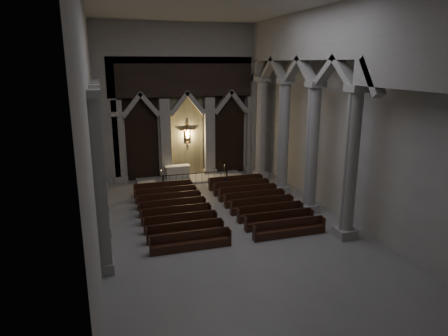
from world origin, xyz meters
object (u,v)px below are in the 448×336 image
object	(u,v)px
altar_rail	(196,177)
candle_stand_left	(162,182)
worshipper	(225,185)
candle_stand_right	(224,176)
altar	(177,172)
pews	(218,208)

from	to	relation	value
altar_rail	candle_stand_left	bearing A→B (deg)	167.87
candle_stand_left	worshipper	bearing A→B (deg)	-37.17
altar_rail	candle_stand_left	distance (m)	2.57
candle_stand_right	candle_stand_left	bearing A→B (deg)	-178.45
altar	pews	bearing A→B (deg)	-82.60
altar_rail	candle_stand_right	distance (m)	2.61
candle_stand_left	pews	size ratio (longest dim) A/B	0.13
candle_stand_right	worshipper	distance (m)	3.35
altar	worshipper	distance (m)	5.18
altar_rail	worshipper	world-z (taller)	worshipper
pews	candle_stand_left	bearing A→B (deg)	110.81
candle_stand_left	pews	world-z (taller)	candle_stand_left
candle_stand_left	candle_stand_right	world-z (taller)	candle_stand_right
candle_stand_right	pews	bearing A→B (deg)	-110.46
altar_rail	pews	world-z (taller)	altar_rail
candle_stand_left	worshipper	distance (m)	5.09
altar	pews	size ratio (longest dim) A/B	0.21
pews	worshipper	distance (m)	3.83
candle_stand_right	altar_rail	bearing A→B (deg)	-164.96
candle_stand_right	pews	size ratio (longest dim) A/B	0.13
altar	worshipper	bearing A→B (deg)	-59.94
altar_rail	candle_stand_right	xyz separation A→B (m)	(2.50, 0.67, -0.31)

